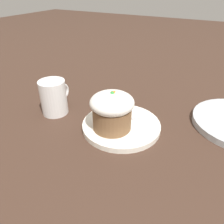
# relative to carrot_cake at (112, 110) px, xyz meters

# --- Properties ---
(ground_plane) EXTENTS (4.00, 4.00, 0.00)m
(ground_plane) POSITION_rel_carrot_cake_xyz_m (0.03, -0.01, -0.07)
(ground_plane) COLOR #3D281E
(dessert_plate) EXTENTS (0.21, 0.21, 0.01)m
(dessert_plate) POSITION_rel_carrot_cake_xyz_m (0.03, -0.01, -0.06)
(dessert_plate) COLOR white
(dessert_plate) RESTS_ON ground_plane
(carrot_cake) EXTENTS (0.11, 0.11, 0.10)m
(carrot_cake) POSITION_rel_carrot_cake_xyz_m (0.00, 0.00, 0.00)
(carrot_cake) COLOR brown
(carrot_cake) RESTS_ON dessert_plate
(spoon) EXTENTS (0.10, 0.10, 0.01)m
(spoon) POSITION_rel_carrot_cake_xyz_m (0.04, -0.01, -0.05)
(spoon) COLOR #B7B7BC
(spoon) RESTS_ON dessert_plate
(coffee_cup) EXTENTS (0.11, 0.08, 0.10)m
(coffee_cup) POSITION_rel_carrot_cake_xyz_m (0.01, 0.20, -0.02)
(coffee_cup) COLOR white
(coffee_cup) RESTS_ON ground_plane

